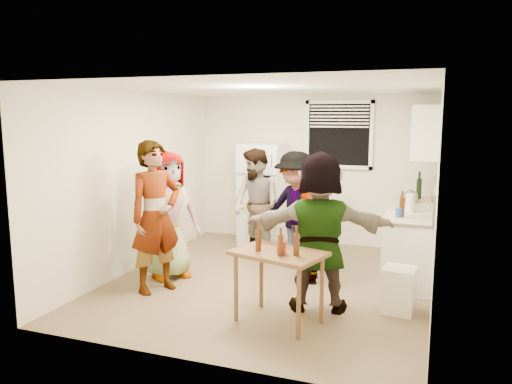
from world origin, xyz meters
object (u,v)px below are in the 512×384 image
at_px(guest_stripe, 158,290).
at_px(guest_orange, 318,309).
at_px(trash_bin, 399,290).
at_px(refrigerator, 263,194).
at_px(beer_bottle_table, 281,256).
at_px(guest_grey, 170,276).
at_px(wine_bottle, 418,199).
at_px(guest_black, 310,280).
at_px(serving_table, 278,322).
at_px(blue_cup, 399,217).
at_px(guest_back_right, 295,266).
at_px(red_cup, 281,254).
at_px(beer_bottle_counter, 401,217).
at_px(kettle, 410,202).
at_px(guest_back_left, 256,259).

bearing_deg(guest_stripe, guest_orange, -59.41).
bearing_deg(trash_bin, refrigerator, 135.90).
height_order(beer_bottle_table, guest_grey, beer_bottle_table).
xyz_separation_m(wine_bottle, guest_black, (-1.27, -1.71, -0.90)).
bearing_deg(guest_grey, guest_black, -37.65).
height_order(trash_bin, guest_stripe, trash_bin).
xyz_separation_m(serving_table, guest_orange, (0.31, 0.50, 0.00)).
xyz_separation_m(beer_bottle_table, guest_black, (-0.07, 1.57, -0.77)).
distance_m(refrigerator, guest_grey, 2.37).
relative_size(blue_cup, guest_stripe, 0.06).
bearing_deg(guest_orange, guest_back_right, -78.29).
distance_m(serving_table, red_cup, 0.78).
bearing_deg(wine_bottle, beer_bottle_counter, -95.72).
height_order(serving_table, guest_back_right, serving_table).
relative_size(refrigerator, trash_bin, 3.35).
bearing_deg(refrigerator, guest_grey, -105.61).
bearing_deg(beer_bottle_counter, kettle, 87.48).
bearing_deg(guest_back_left, guest_stripe, -82.71).
xyz_separation_m(wine_bottle, serving_table, (-1.27, -3.13, -0.90)).
bearing_deg(beer_bottle_table, kettle, 69.34).
bearing_deg(guest_back_right, wine_bottle, 50.81).
height_order(guest_grey, guest_stripe, guest_grey).
xyz_separation_m(red_cup, guest_orange, (0.27, 0.57, -0.77)).
bearing_deg(guest_stripe, kettle, -22.60).
bearing_deg(blue_cup, beer_bottle_counter, 43.05).
height_order(trash_bin, serving_table, trash_bin).
height_order(guest_grey, guest_orange, guest_grey).
bearing_deg(guest_grey, blue_cup, -39.80).
bearing_deg(trash_bin, guest_black, 149.11).
relative_size(blue_cup, serving_table, 0.13).
bearing_deg(blue_cup, wine_bottle, 83.20).
bearing_deg(red_cup, guest_black, 91.96).
bearing_deg(guest_stripe, trash_bin, -55.84).
bearing_deg(guest_back_right, guest_stripe, -116.42).
bearing_deg(trash_bin, guest_orange, -165.70).
xyz_separation_m(trash_bin, serving_table, (-1.18, -0.72, -0.25)).
bearing_deg(guest_grey, beer_bottle_counter, -39.39).
height_order(refrigerator, beer_bottle_counter, refrigerator).
bearing_deg(blue_cup, guest_back_left, 166.75).
height_order(kettle, guest_back_right, kettle).
xyz_separation_m(kettle, guest_back_left, (-2.17, -0.68, -0.90)).
bearing_deg(guest_grey, guest_stripe, -130.25).
height_order(guest_stripe, guest_orange, guest_orange).
xyz_separation_m(kettle, serving_table, (-1.17, -2.78, -0.90)).
bearing_deg(beer_bottle_table, red_cup, 101.46).
bearing_deg(refrigerator, kettle, -6.77).
bearing_deg(beer_bottle_counter, beer_bottle_table, -120.53).
bearing_deg(trash_bin, guest_back_right, 141.42).
relative_size(blue_cup, trash_bin, 0.23).
distance_m(serving_table, beer_bottle_table, 0.79).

